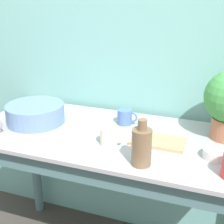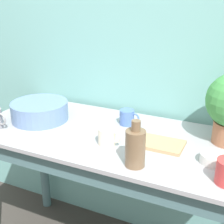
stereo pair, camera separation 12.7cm
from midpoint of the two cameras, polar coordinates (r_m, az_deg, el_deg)
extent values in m
cube|color=#70ADA8|center=(1.79, 7.27, 11.04)|extent=(6.00, 0.05, 2.40)
cylinder|color=slate|center=(2.28, -10.98, -8.09)|extent=(0.06, 0.06, 0.82)
cube|color=slate|center=(1.38, -2.18, -11.16)|extent=(1.34, 0.02, 0.10)
cube|color=#9E9EA3|center=(1.57, 2.32, -4.46)|extent=(1.44, 0.64, 0.02)
cylinder|color=#6684B2|center=(1.75, -11.07, 0.18)|extent=(0.31, 0.31, 0.10)
cylinder|color=brown|center=(1.27, 7.14, -6.69)|extent=(0.08, 0.08, 0.16)
cylinder|color=brown|center=(1.23, 7.36, -2.56)|extent=(0.04, 0.04, 0.04)
cylinder|color=beige|center=(1.45, 1.54, -4.51)|extent=(0.08, 0.08, 0.08)
torus|color=beige|center=(1.43, 3.22, -4.70)|extent=(0.06, 0.01, 0.06)
cylinder|color=#4C70B7|center=(1.67, 4.91, -1.00)|extent=(0.08, 0.08, 0.08)
torus|color=#4C70B7|center=(1.65, 6.34, -1.12)|extent=(0.06, 0.01, 0.06)
torus|color=gray|center=(1.68, -17.65, -1.28)|extent=(0.07, 0.01, 0.07)
cylinder|color=silver|center=(1.40, 20.58, -7.98)|extent=(0.11, 0.11, 0.04)
cube|color=tan|center=(1.49, 10.56, -5.65)|extent=(0.25, 0.15, 0.02)
camera|label=1|loc=(0.06, -87.61, 0.94)|focal=50.00mm
camera|label=2|loc=(0.06, 92.39, -0.94)|focal=50.00mm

